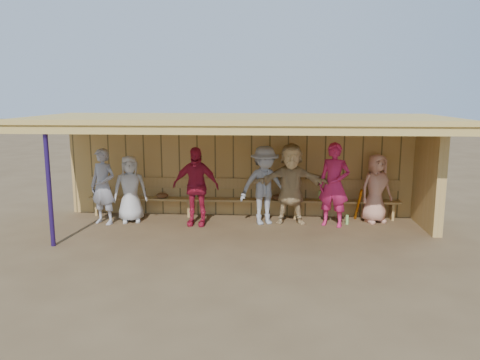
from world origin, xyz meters
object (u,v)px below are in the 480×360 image
Objects in this scene: player_a at (103,186)px; player_b at (130,189)px; player_f at (291,184)px; player_e at (264,185)px; player_d at (196,186)px; player_g at (334,185)px; player_h at (376,188)px; bench at (242,195)px.

player_b is (0.56, 0.21, -0.09)m from player_a.
player_a is 4.32m from player_f.
player_e is at bearing 22.99° from player_a.
player_d is 3.13m from player_g.
player_f is 0.98× the size of player_g.
player_e is 1.12× the size of player_h.
player_a is at bearing -174.73° from player_d.
player_g is at bearing -10.70° from player_f.
player_f is at bearing -14.92° from player_b.
player_g is 2.27m from bench.
player_a is 0.92× the size of player_g.
player_g is (4.70, -0.05, 0.17)m from player_b.
player_a is at bearing -176.73° from player_f.
player_g reaches higher than player_e.
player_b is at bearing 159.97° from player_h.
player_f reaches higher than player_a.
player_d is 2.19m from player_f.
player_g reaches higher than player_a.
player_f reaches higher than bench.
player_f is at bearing -24.47° from bench.
player_e reaches higher than player_h.
player_e is at bearing 11.67° from player_d.
bench is at bearing 151.06° from player_h.
player_a is 0.98× the size of player_d.
bench is (-1.16, 0.53, -0.41)m from player_f.
player_b reaches higher than bench.
bench is at bearing -2.68° from player_b.
player_d is (1.57, -0.18, 0.12)m from player_b.
player_f reaches higher than player_e.
player_e reaches higher than player_a.
player_b is at bearing -160.41° from player_g.
player_h is 0.21× the size of bench.
player_a reaches higher than player_h.
player_f is at bearing -169.47° from player_g.
player_d reaches higher than player_b.
player_e is at bearing -48.31° from bench.
player_f reaches higher than player_d.
player_b is 4.70m from player_g.
bench is (-3.14, 0.31, -0.28)m from player_h.
player_g is at bearing -18.07° from bench.
player_f is at bearing 23.70° from player_a.
player_a is 0.97× the size of player_e.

